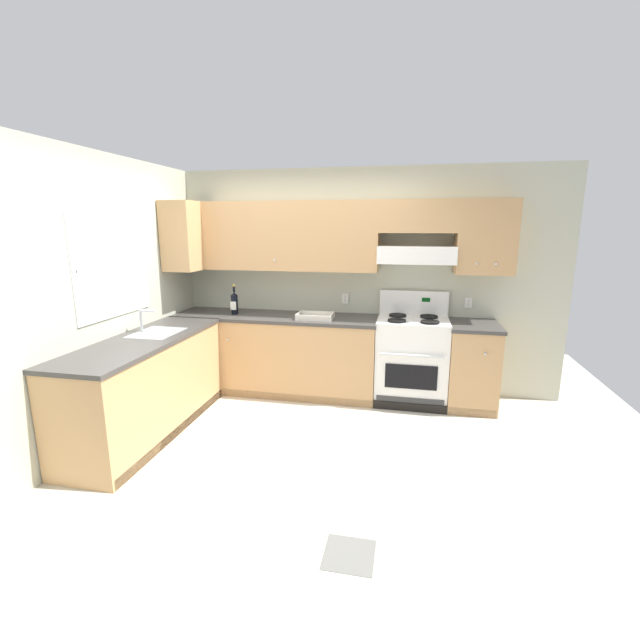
% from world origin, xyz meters
% --- Properties ---
extents(ground_plane, '(7.04, 7.04, 0.00)m').
position_xyz_m(ground_plane, '(0.00, 0.00, 0.00)').
color(ground_plane, beige).
extents(floor_accent_tile, '(0.30, 0.30, 0.01)m').
position_xyz_m(floor_accent_tile, '(0.83, -1.19, 0.00)').
color(floor_accent_tile, slate).
rests_on(floor_accent_tile, ground_plane).
extents(wall_back, '(4.68, 0.57, 2.55)m').
position_xyz_m(wall_back, '(0.39, 1.53, 1.48)').
color(wall_back, '#B7BAA3').
rests_on(wall_back, ground_plane).
extents(wall_left, '(0.47, 4.00, 2.55)m').
position_xyz_m(wall_left, '(-1.59, 0.23, 1.34)').
color(wall_left, '#B7BAA3').
rests_on(wall_left, ground_plane).
extents(counter_back_run, '(3.60, 0.65, 0.91)m').
position_xyz_m(counter_back_run, '(0.01, 1.24, 0.45)').
color(counter_back_run, tan).
rests_on(counter_back_run, ground_plane).
extents(counter_left_run, '(0.63, 1.91, 1.13)m').
position_xyz_m(counter_left_run, '(-1.24, -0.00, 0.46)').
color(counter_left_run, tan).
rests_on(counter_left_run, ground_plane).
extents(stove, '(0.76, 0.62, 1.20)m').
position_xyz_m(stove, '(1.17, 1.25, 0.48)').
color(stove, white).
rests_on(stove, ground_plane).
extents(wine_bottle, '(0.08, 0.08, 0.35)m').
position_xyz_m(wine_bottle, '(-0.86, 1.22, 1.05)').
color(wine_bottle, black).
rests_on(wine_bottle, counter_back_run).
extents(bowl, '(0.39, 0.27, 0.06)m').
position_xyz_m(bowl, '(0.11, 1.15, 0.93)').
color(bowl, beige).
rests_on(bowl, counter_back_run).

